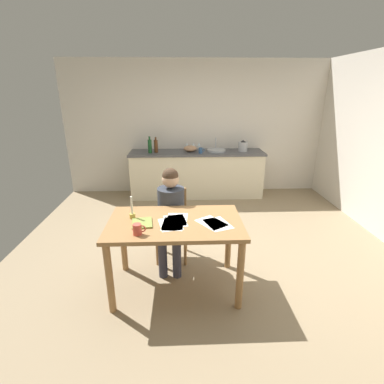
{
  "coord_description": "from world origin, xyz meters",
  "views": [
    {
      "loc": [
        -0.32,
        -3.25,
        2.05
      ],
      "look_at": [
        -0.18,
        0.06,
        0.85
      ],
      "focal_mm": 26.72,
      "sensor_mm": 36.0,
      "label": 1
    }
  ],
  "objects_px": {
    "coffee_mug": "(138,229)",
    "wine_glass_near_sink": "(199,145)",
    "wine_glass_by_kettle": "(193,145)",
    "wine_glass_back_left": "(187,145)",
    "candlestick": "(132,212)",
    "sink_unit": "(217,150)",
    "person_seated": "(171,212)",
    "teacup_on_counter": "(201,150)",
    "mixing_bowl": "(190,149)",
    "stovetop_kettle": "(243,146)",
    "bottle_vinegar": "(156,146)",
    "chair_at_table": "(172,220)",
    "dining_table": "(175,232)",
    "book_magazine": "(142,223)",
    "bottle_oil": "(150,146)"
  },
  "relations": [
    {
      "from": "coffee_mug",
      "to": "wine_glass_near_sink",
      "type": "height_order",
      "value": "wine_glass_near_sink"
    },
    {
      "from": "wine_glass_by_kettle",
      "to": "wine_glass_back_left",
      "type": "distance_m",
      "value": 0.13
    },
    {
      "from": "candlestick",
      "to": "sink_unit",
      "type": "distance_m",
      "value": 3.04
    },
    {
      "from": "person_seated",
      "to": "sink_unit",
      "type": "distance_m",
      "value": 2.54
    },
    {
      "from": "coffee_mug",
      "to": "teacup_on_counter",
      "type": "height_order",
      "value": "teacup_on_counter"
    },
    {
      "from": "sink_unit",
      "to": "mixing_bowl",
      "type": "height_order",
      "value": "sink_unit"
    },
    {
      "from": "stovetop_kettle",
      "to": "mixing_bowl",
      "type": "bearing_deg",
      "value": 179.25
    },
    {
      "from": "mixing_bowl",
      "to": "wine_glass_by_kettle",
      "type": "height_order",
      "value": "wine_glass_by_kettle"
    },
    {
      "from": "candlestick",
      "to": "wine_glass_by_kettle",
      "type": "height_order",
      "value": "wine_glass_by_kettle"
    },
    {
      "from": "wine_glass_back_left",
      "to": "stovetop_kettle",
      "type": "bearing_deg",
      "value": -7.86
    },
    {
      "from": "bottle_vinegar",
      "to": "chair_at_table",
      "type": "bearing_deg",
      "value": -80.98
    },
    {
      "from": "candlestick",
      "to": "sink_unit",
      "type": "height_order",
      "value": "sink_unit"
    },
    {
      "from": "candlestick",
      "to": "mixing_bowl",
      "type": "distance_m",
      "value": 2.89
    },
    {
      "from": "wine_glass_by_kettle",
      "to": "mixing_bowl",
      "type": "bearing_deg",
      "value": -116.13
    },
    {
      "from": "dining_table",
      "to": "wine_glass_near_sink",
      "type": "xyz_separation_m",
      "value": [
        0.44,
        3.03,
        0.34
      ]
    },
    {
      "from": "book_magazine",
      "to": "sink_unit",
      "type": "height_order",
      "value": "sink_unit"
    },
    {
      "from": "wine_glass_near_sink",
      "to": "wine_glass_by_kettle",
      "type": "xyz_separation_m",
      "value": [
        -0.11,
        0.0,
        0.0
      ]
    },
    {
      "from": "chair_at_table",
      "to": "stovetop_kettle",
      "type": "xyz_separation_m",
      "value": [
        1.34,
        2.23,
        0.5
      ]
    },
    {
      "from": "candlestick",
      "to": "mixing_bowl",
      "type": "relative_size",
      "value": 0.93
    },
    {
      "from": "stovetop_kettle",
      "to": "teacup_on_counter",
      "type": "height_order",
      "value": "stovetop_kettle"
    },
    {
      "from": "chair_at_table",
      "to": "bottle_oil",
      "type": "relative_size",
      "value": 2.82
    },
    {
      "from": "coffee_mug",
      "to": "candlestick",
      "type": "height_order",
      "value": "candlestick"
    },
    {
      "from": "dining_table",
      "to": "sink_unit",
      "type": "bearing_deg",
      "value": 75.07
    },
    {
      "from": "bottle_vinegar",
      "to": "stovetop_kettle",
      "type": "distance_m",
      "value": 1.69
    },
    {
      "from": "person_seated",
      "to": "stovetop_kettle",
      "type": "xyz_separation_m",
      "value": [
        1.34,
        2.38,
        0.32
      ]
    },
    {
      "from": "person_seated",
      "to": "wine_glass_back_left",
      "type": "xyz_separation_m",
      "value": [
        0.26,
        2.53,
        0.33
      ]
    },
    {
      "from": "wine_glass_near_sink",
      "to": "book_magazine",
      "type": "bearing_deg",
      "value": -103.9
    },
    {
      "from": "chair_at_table",
      "to": "wine_glass_by_kettle",
      "type": "height_order",
      "value": "wine_glass_by_kettle"
    },
    {
      "from": "dining_table",
      "to": "coffee_mug",
      "type": "bearing_deg",
      "value": -141.96
    },
    {
      "from": "wine_glass_near_sink",
      "to": "teacup_on_counter",
      "type": "bearing_deg",
      "value": -87.5
    },
    {
      "from": "bottle_vinegar",
      "to": "coffee_mug",
      "type": "bearing_deg",
      "value": -88.77
    },
    {
      "from": "sink_unit",
      "to": "stovetop_kettle",
      "type": "relative_size",
      "value": 1.64
    },
    {
      "from": "person_seated",
      "to": "coffee_mug",
      "type": "bearing_deg",
      "value": -109.94
    },
    {
      "from": "person_seated",
      "to": "teacup_on_counter",
      "type": "relative_size",
      "value": 10.44
    },
    {
      "from": "bottle_vinegar",
      "to": "wine_glass_near_sink",
      "type": "bearing_deg",
      "value": 12.64
    },
    {
      "from": "stovetop_kettle",
      "to": "wine_glass_near_sink",
      "type": "relative_size",
      "value": 1.43
    },
    {
      "from": "mixing_bowl",
      "to": "dining_table",
      "type": "bearing_deg",
      "value": -95.04
    },
    {
      "from": "coffee_mug",
      "to": "sink_unit",
      "type": "distance_m",
      "value": 3.34
    },
    {
      "from": "book_magazine",
      "to": "bottle_vinegar",
      "type": "distance_m",
      "value": 2.9
    },
    {
      "from": "chair_at_table",
      "to": "dining_table",
      "type": "bearing_deg",
      "value": -85.15
    },
    {
      "from": "mixing_bowl",
      "to": "wine_glass_back_left",
      "type": "bearing_deg",
      "value": 113.63
    },
    {
      "from": "bottle_oil",
      "to": "wine_glass_by_kettle",
      "type": "height_order",
      "value": "bottle_oil"
    },
    {
      "from": "wine_glass_by_kettle",
      "to": "wine_glass_back_left",
      "type": "relative_size",
      "value": 1.0
    },
    {
      "from": "chair_at_table",
      "to": "teacup_on_counter",
      "type": "xyz_separation_m",
      "value": [
        0.5,
        2.08,
        0.46
      ]
    },
    {
      "from": "person_seated",
      "to": "candlestick",
      "type": "distance_m",
      "value": 0.58
    },
    {
      "from": "bottle_oil",
      "to": "wine_glass_near_sink",
      "type": "xyz_separation_m",
      "value": [
        0.95,
        0.23,
        -0.02
      ]
    },
    {
      "from": "wine_glass_back_left",
      "to": "dining_table",
      "type": "bearing_deg",
      "value": -93.69
    },
    {
      "from": "book_magazine",
      "to": "wine_glass_back_left",
      "type": "distance_m",
      "value": 3.12
    },
    {
      "from": "sink_unit",
      "to": "mixing_bowl",
      "type": "distance_m",
      "value": 0.51
    },
    {
      "from": "coffee_mug",
      "to": "candlestick",
      "type": "bearing_deg",
      "value": 106.16
    }
  ]
}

